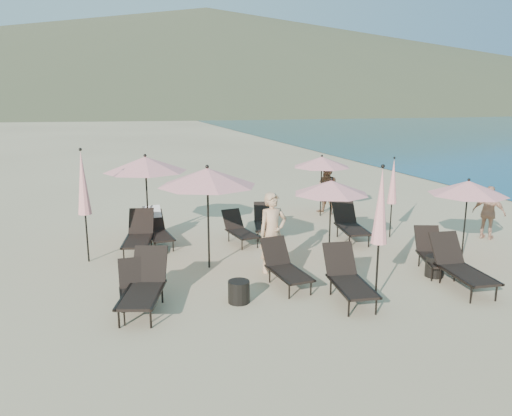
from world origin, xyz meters
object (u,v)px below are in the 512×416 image
object	(u,v)px
lounger_6	(157,228)
side_table_0	(239,292)
lounger_0	(134,290)
lounger_2	(285,266)
umbrella_open_3	(145,164)
lounger_4	(460,266)
umbrella_closed_0	(381,207)
umbrella_open_0	(207,177)
lounger_8	(239,229)
beachgoer_a	(273,233)
beachgoer_b	(327,190)
umbrella_open_4	(322,162)
umbrella_open_2	(468,188)
lounger_5	(434,253)
lounger_7	(139,234)
lounger_3	(348,277)
umbrella_open_1	(331,187)
lounger_9	(265,221)
umbrella_closed_2	(83,184)
lounger_10	(350,223)
umbrella_closed_1	(393,182)
lounger_1	(144,285)
beachgoer_c	(489,213)
side_table_1	(435,266)

from	to	relation	value
lounger_6	side_table_0	distance (m)	4.64
lounger_0	lounger_2	distance (m)	3.22
lounger_2	umbrella_open_3	world-z (taller)	umbrella_open_3
lounger_4	umbrella_closed_0	world-z (taller)	umbrella_closed_0
umbrella_closed_0	lounger_4	bearing A→B (deg)	1.44
lounger_4	umbrella_open_0	xyz separation A→B (m)	(-4.89, 2.83, 1.72)
lounger_8	umbrella_closed_0	xyz separation A→B (m)	(1.59, -4.67, 1.53)
lounger_0	side_table_0	size ratio (longest dim) A/B	3.30
beachgoer_a	beachgoer_b	xyz separation A→B (m)	(3.73, 4.98, -0.09)
umbrella_open_4	side_table_0	size ratio (longest dim) A/B	4.71
umbrella_open_2	beachgoer_a	world-z (taller)	umbrella_open_2
umbrella_open_3	lounger_6	bearing A→B (deg)	-68.82
lounger_6	lounger_5	bearing A→B (deg)	-40.52
umbrella_open_0	umbrella_open_4	size ratio (longest dim) A/B	1.18
lounger_7	umbrella_open_4	size ratio (longest dim) A/B	0.89
lounger_3	umbrella_open_4	world-z (taller)	umbrella_open_4
lounger_2	umbrella_open_1	world-z (taller)	umbrella_open_1
lounger_3	lounger_7	size ratio (longest dim) A/B	0.96
lounger_9	umbrella_closed_2	distance (m)	5.29
lounger_10	umbrella_open_3	xyz separation A→B (m)	(-5.52, 1.60, 1.72)
umbrella_open_2	umbrella_open_4	size ratio (longest dim) A/B	0.98
beachgoer_b	lounger_3	bearing A→B (deg)	-50.89
lounger_0	side_table_0	distance (m)	2.03
lounger_3	lounger_9	world-z (taller)	lounger_3
lounger_4	beachgoer_b	size ratio (longest dim) A/B	1.09
lounger_4	beachgoer_b	distance (m)	7.10
lounger_10	umbrella_open_0	distance (m)	4.82
lounger_0	umbrella_open_3	world-z (taller)	umbrella_open_3
umbrella_closed_2	umbrella_closed_1	bearing A→B (deg)	-2.20
lounger_2	umbrella_open_2	bearing A→B (deg)	-0.62
lounger_10	beachgoer_a	bearing A→B (deg)	-138.69
lounger_5	umbrella_open_2	bearing A→B (deg)	41.67
umbrella_closed_0	umbrella_closed_1	xyz separation A→B (m)	(2.75, 3.89, -0.28)
umbrella_closed_0	lounger_9	bearing A→B (deg)	97.22
lounger_6	lounger_9	bearing A→B (deg)	-5.69
lounger_10	lounger_1	bearing A→B (deg)	-143.61
umbrella_open_2	side_table_0	distance (m)	6.43
umbrella_closed_0	beachgoer_c	distance (m)	6.18
umbrella_closed_0	side_table_0	bearing A→B (deg)	166.13
umbrella_closed_2	lounger_2	bearing A→B (deg)	-35.34
side_table_0	side_table_1	distance (m)	4.65
umbrella_closed_2	lounger_4	bearing A→B (deg)	-28.44
lounger_6	lounger_10	size ratio (longest dim) A/B	0.90
lounger_8	umbrella_open_2	bearing A→B (deg)	-39.64
lounger_3	umbrella_closed_2	size ratio (longest dim) A/B	0.63
lounger_9	lounger_1	bearing A→B (deg)	-118.02
lounger_1	lounger_9	size ratio (longest dim) A/B	1.20
umbrella_open_4	beachgoer_a	distance (m)	5.96
lounger_3	side_table_0	world-z (taller)	lounger_3
lounger_1	beachgoer_a	size ratio (longest dim) A/B	1.02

